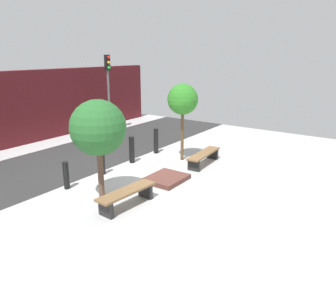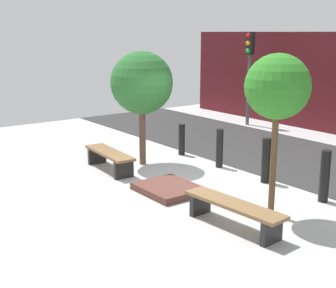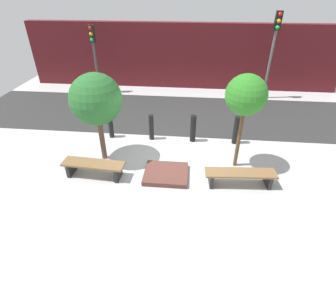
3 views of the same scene
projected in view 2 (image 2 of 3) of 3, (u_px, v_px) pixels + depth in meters
The scene contains 12 objects.
ground_plane at pixel (192, 186), 10.17m from camera, with size 18.00×18.00×0.00m, color #B1B1B1.
road_strip at pixel (302, 159), 12.33m from camera, with size 18.00×4.01×0.01m, color #2D2D2D.
bench_left at pixel (110, 157), 11.26m from camera, with size 1.86×0.59×0.47m.
bench_right at pixel (234, 209), 7.95m from camera, with size 2.00×0.58×0.45m.
planter_bed at pixel (169, 189), 9.78m from camera, with size 1.29×1.10×0.15m, color brown.
tree_behind_left_bench at pixel (142, 83), 11.42m from camera, with size 1.54×1.54×2.83m.
tree_behind_right_bench at pixel (277, 88), 8.04m from camera, with size 1.14×1.14×2.93m.
bollard_far_left at pixel (182, 139), 12.70m from camera, with size 0.18×0.18×0.86m, color black.
bollard_left at pixel (220, 148), 11.51m from camera, with size 0.18×0.18×0.96m, color black.
bollard_center at pixel (266, 161), 10.32m from camera, with size 0.20×0.20×1.01m, color black.
bollard_right at pixel (325, 176), 9.14m from camera, with size 0.19×0.19×1.04m, color black.
traffic_light_west at pixel (249, 61), 16.42m from camera, with size 0.28×0.27×3.28m.
Camera 2 is at (7.46, -6.19, 3.27)m, focal length 50.00 mm.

